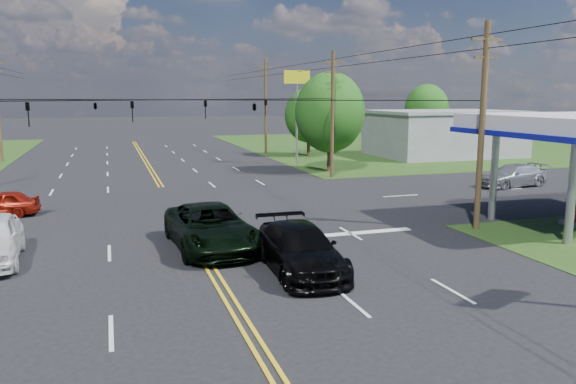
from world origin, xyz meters
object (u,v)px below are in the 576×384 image
object	(u,v)px
tree_right_b	(309,115)
suv_black	(300,249)
pole_ne	(332,113)
tree_right_a	(330,112)
pole_right_far	(265,105)
tree_far_r	(427,109)
pickup_dkgreen	(210,227)
retail_ne	(443,135)
pole_se	(482,125)

from	to	relation	value
tree_right_b	suv_black	bearing A→B (deg)	-110.28
pole_ne	tree_right_a	size ratio (longest dim) A/B	1.16
pole_right_far	tree_far_r	bearing A→B (deg)	5.44
pole_right_far	pickup_dkgreen	distance (m)	38.82
pole_right_far	suv_black	distance (m)	41.97
retail_ne	pole_se	distance (m)	33.72
pickup_dkgreen	suv_black	size ratio (longest dim) A/B	1.12
tree_right_a	suv_black	distance (m)	27.19
pole_se	suv_black	size ratio (longest dim) A/B	1.66
tree_right_b	pole_se	bearing A→B (deg)	-96.05
tree_right_a	suv_black	bearing A→B (deg)	-114.15
pole_ne	pole_right_far	size ratio (longest dim) A/B	0.95
retail_ne	pole_se	world-z (taller)	pole_se
retail_ne	pole_se	xyz separation A→B (m)	(-17.00, -29.00, 2.72)
pole_se	tree_right_b	bearing A→B (deg)	83.95
pickup_dkgreen	tree_right_b	bearing A→B (deg)	60.74
retail_ne	tree_right_a	world-z (taller)	tree_right_a
retail_ne	pole_ne	size ratio (longest dim) A/B	1.47
retail_ne	tree_far_r	xyz separation A→B (m)	(4.00, 10.00, 2.34)
retail_ne	pole_se	size ratio (longest dim) A/B	1.47
pole_ne	tree_far_r	size ratio (longest dim) A/B	1.25
tree_right_b	pole_right_far	bearing A→B (deg)	131.19
pole_se	suv_black	bearing A→B (deg)	-160.56
retail_ne	pickup_dkgreen	size ratio (longest dim) A/B	2.18
pole_right_far	tree_right_b	world-z (taller)	pole_right_far
pole_ne	pickup_dkgreen	size ratio (longest dim) A/B	1.48
retail_ne	tree_right_a	distance (m)	18.09
tree_far_r	pickup_dkgreen	distance (m)	51.16
pole_ne	suv_black	bearing A→B (deg)	-114.91
pole_right_far	pickup_dkgreen	world-z (taller)	pole_right_far
pole_ne	pole_right_far	world-z (taller)	pole_right_far
pole_se	pickup_dkgreen	world-z (taller)	pole_se
pole_se	pickup_dkgreen	distance (m)	13.14
pole_ne	tree_right_a	xyz separation A→B (m)	(1.00, 3.00, -0.05)
tree_far_r	pickup_dkgreen	xyz separation A→B (m)	(-33.50, -38.50, -3.65)
tree_far_r	pickup_dkgreen	size ratio (longest dim) A/B	1.19
pole_se	pole_right_far	bearing A→B (deg)	90.00
pickup_dkgreen	suv_black	xyz separation A→B (m)	(2.50, -4.03, -0.06)
pole_ne	pole_se	bearing A→B (deg)	-90.00
retail_ne	suv_black	world-z (taller)	retail_ne
pole_se	pickup_dkgreen	size ratio (longest dim) A/B	1.48
retail_ne	tree_far_r	size ratio (longest dim) A/B	1.83
pole_se	pole_right_far	size ratio (longest dim) A/B	0.95
pickup_dkgreen	tree_far_r	bearing A→B (deg)	45.92
retail_ne	suv_black	xyz separation A→B (m)	(-27.00, -32.53, -1.37)
pole_se	pole_ne	distance (m)	18.00
pole_se	tree_right_b	xyz separation A→B (m)	(3.50, 33.00, -0.70)
tree_right_b	tree_far_r	distance (m)	18.50
pole_se	pole_ne	xyz separation A→B (m)	(0.00, 18.00, 0.00)
retail_ne	pole_ne	bearing A→B (deg)	-147.09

